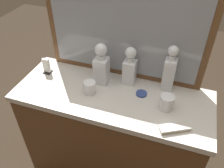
{
  "coord_description": "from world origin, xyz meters",
  "views": [
    {
      "loc": [
        0.36,
        -1.03,
        1.78
      ],
      "look_at": [
        0.0,
        0.0,
        0.91
      ],
      "focal_mm": 37.49,
      "sensor_mm": 36.0,
      "label": 1
    }
  ],
  "objects_px": {
    "crystal_decanter_left": "(169,72)",
    "crystal_decanter_far_left": "(101,68)",
    "napkin_holder": "(47,67)",
    "silver_brush_far_right": "(175,128)",
    "crystal_decanter_center": "(130,69)",
    "crystal_tumbler_center": "(90,88)",
    "crystal_tumbler_front": "(166,103)",
    "porcelain_dish": "(141,94)"
  },
  "relations": [
    {
      "from": "crystal_decanter_left",
      "to": "crystal_decanter_far_left",
      "type": "height_order",
      "value": "crystal_decanter_left"
    },
    {
      "from": "crystal_decanter_left",
      "to": "napkin_holder",
      "type": "xyz_separation_m",
      "value": [
        -0.81,
        -0.1,
        -0.08
      ]
    },
    {
      "from": "silver_brush_far_right",
      "to": "napkin_holder",
      "type": "xyz_separation_m",
      "value": [
        -0.9,
        0.23,
        0.03
      ]
    },
    {
      "from": "crystal_decanter_left",
      "to": "crystal_decanter_center",
      "type": "height_order",
      "value": "crystal_decanter_left"
    },
    {
      "from": "crystal_tumbler_center",
      "to": "napkin_holder",
      "type": "distance_m",
      "value": 0.38
    },
    {
      "from": "crystal_decanter_left",
      "to": "crystal_tumbler_front",
      "type": "distance_m",
      "value": 0.2
    },
    {
      "from": "crystal_tumbler_front",
      "to": "silver_brush_far_right",
      "type": "bearing_deg",
      "value": -64.29
    },
    {
      "from": "crystal_decanter_center",
      "to": "crystal_decanter_far_left",
      "type": "bearing_deg",
      "value": -162.75
    },
    {
      "from": "crystal_decanter_far_left",
      "to": "porcelain_dish",
      "type": "height_order",
      "value": "crystal_decanter_far_left"
    },
    {
      "from": "crystal_decanter_center",
      "to": "silver_brush_far_right",
      "type": "distance_m",
      "value": 0.46
    },
    {
      "from": "crystal_decanter_left",
      "to": "silver_brush_far_right",
      "type": "bearing_deg",
      "value": -74.15
    },
    {
      "from": "crystal_decanter_left",
      "to": "napkin_holder",
      "type": "relative_size",
      "value": 2.78
    },
    {
      "from": "crystal_decanter_far_left",
      "to": "crystal_tumbler_front",
      "type": "relative_size",
      "value": 3.13
    },
    {
      "from": "silver_brush_far_right",
      "to": "crystal_decanter_left",
      "type": "bearing_deg",
      "value": 105.85
    },
    {
      "from": "crystal_decanter_center",
      "to": "crystal_tumbler_center",
      "type": "bearing_deg",
      "value": -138.26
    },
    {
      "from": "crystal_decanter_left",
      "to": "crystal_tumbler_front",
      "type": "xyz_separation_m",
      "value": [
        0.02,
        -0.18,
        -0.08
      ]
    },
    {
      "from": "crystal_decanter_far_left",
      "to": "crystal_decanter_center",
      "type": "distance_m",
      "value": 0.18
    },
    {
      "from": "crystal_decanter_center",
      "to": "napkin_holder",
      "type": "xyz_separation_m",
      "value": [
        -0.56,
        -0.08,
        -0.06
      ]
    },
    {
      "from": "crystal_tumbler_center",
      "to": "silver_brush_far_right",
      "type": "bearing_deg",
      "value": -13.52
    },
    {
      "from": "crystal_decanter_left",
      "to": "napkin_holder",
      "type": "distance_m",
      "value": 0.82
    },
    {
      "from": "crystal_decanter_far_left",
      "to": "napkin_holder",
      "type": "relative_size",
      "value": 2.55
    },
    {
      "from": "crystal_decanter_center",
      "to": "crystal_tumbler_front",
      "type": "xyz_separation_m",
      "value": [
        0.27,
        -0.16,
        -0.06
      ]
    },
    {
      "from": "silver_brush_far_right",
      "to": "porcelain_dish",
      "type": "bearing_deg",
      "value": 136.75
    },
    {
      "from": "crystal_tumbler_center",
      "to": "porcelain_dish",
      "type": "xyz_separation_m",
      "value": [
        0.31,
        0.09,
        -0.03
      ]
    },
    {
      "from": "crystal_tumbler_center",
      "to": "napkin_holder",
      "type": "xyz_separation_m",
      "value": [
        -0.36,
        0.1,
        0.01
      ]
    },
    {
      "from": "crystal_decanter_far_left",
      "to": "porcelain_dish",
      "type": "distance_m",
      "value": 0.3
    },
    {
      "from": "crystal_tumbler_center",
      "to": "crystal_tumbler_front",
      "type": "xyz_separation_m",
      "value": [
        0.47,
        0.02,
        0.0
      ]
    },
    {
      "from": "crystal_tumbler_center",
      "to": "crystal_tumbler_front",
      "type": "relative_size",
      "value": 0.9
    },
    {
      "from": "crystal_decanter_center",
      "to": "napkin_holder",
      "type": "relative_size",
      "value": 2.36
    },
    {
      "from": "crystal_tumbler_front",
      "to": "porcelain_dish",
      "type": "xyz_separation_m",
      "value": [
        -0.16,
        0.07,
        -0.03
      ]
    },
    {
      "from": "crystal_decanter_center",
      "to": "crystal_tumbler_center",
      "type": "relative_size",
      "value": 3.21
    },
    {
      "from": "crystal_decanter_far_left",
      "to": "silver_brush_far_right",
      "type": "xyz_separation_m",
      "value": [
        0.51,
        -0.26,
        -0.1
      ]
    },
    {
      "from": "crystal_tumbler_front",
      "to": "silver_brush_far_right",
      "type": "height_order",
      "value": "crystal_tumbler_front"
    },
    {
      "from": "crystal_decanter_left",
      "to": "crystal_decanter_far_left",
      "type": "xyz_separation_m",
      "value": [
        -0.41,
        -0.07,
        -0.01
      ]
    },
    {
      "from": "crystal_decanter_left",
      "to": "porcelain_dish",
      "type": "bearing_deg",
      "value": -141.13
    },
    {
      "from": "crystal_tumbler_front",
      "to": "crystal_decanter_center",
      "type": "bearing_deg",
      "value": 148.17
    },
    {
      "from": "crystal_decanter_center",
      "to": "silver_brush_far_right",
      "type": "relative_size",
      "value": 1.52
    },
    {
      "from": "crystal_tumbler_front",
      "to": "napkin_holder",
      "type": "relative_size",
      "value": 0.81
    },
    {
      "from": "silver_brush_far_right",
      "to": "napkin_holder",
      "type": "distance_m",
      "value": 0.93
    },
    {
      "from": "crystal_decanter_far_left",
      "to": "crystal_decanter_center",
      "type": "relative_size",
      "value": 1.08
    },
    {
      "from": "porcelain_dish",
      "to": "napkin_holder",
      "type": "distance_m",
      "value": 0.67
    },
    {
      "from": "silver_brush_far_right",
      "to": "napkin_holder",
      "type": "bearing_deg",
      "value": 165.73
    }
  ]
}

